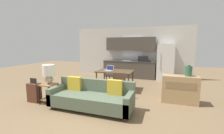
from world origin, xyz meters
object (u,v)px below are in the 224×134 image
at_px(couch, 92,97).
at_px(laptop, 109,69).
at_px(table_lamp, 49,72).
at_px(dining_chair_far_left, 112,73).
at_px(refrigerator, 165,62).
at_px(side_table, 49,90).
at_px(suitcase, 34,92).
at_px(vase, 189,71).
at_px(dining_chair_near_right, 120,83).
at_px(credenza, 180,89).
at_px(dining_table, 115,72).

height_order(couch, laptop, laptop).
bearing_deg(table_lamp, dining_chair_far_left, 70.78).
bearing_deg(refrigerator, side_table, -127.38).
relative_size(laptop, suitcase, 0.50).
xyz_separation_m(side_table, laptop, (1.22, 1.96, 0.40)).
xyz_separation_m(vase, laptop, (-2.70, 0.61, -0.19)).
xyz_separation_m(table_lamp, dining_chair_far_left, (0.99, 2.84, -0.45)).
relative_size(side_table, laptop, 1.61).
bearing_deg(side_table, vase, 18.99).
distance_m(refrigerator, suitcase, 5.84).
height_order(refrigerator, dining_chair_near_right, refrigerator).
bearing_deg(dining_chair_near_right, suitcase, 26.47).
bearing_deg(dining_chair_near_right, vase, -178.14).
bearing_deg(dining_chair_near_right, refrigerator, -116.35).
xyz_separation_m(couch, credenza, (2.30, 1.26, 0.09)).
height_order(refrigerator, dining_table, refrigerator).
relative_size(dining_table, vase, 4.22).
height_order(dining_table, side_table, dining_table).
bearing_deg(credenza, dining_table, 162.98).
bearing_deg(laptop, suitcase, -117.85).
distance_m(couch, credenza, 2.63).
bearing_deg(dining_chair_far_left, vase, -24.49).
bearing_deg(couch, vase, 27.17).
bearing_deg(table_lamp, dining_chair_near_right, 32.81).
xyz_separation_m(couch, dining_chair_far_left, (-0.40, 2.80, 0.16)).
bearing_deg(couch, suitcase, -176.35).
bearing_deg(credenza, dining_chair_near_right, -177.03).
relative_size(vase, laptop, 0.88).
bearing_deg(couch, laptop, 95.73).
bearing_deg(table_lamp, side_table, -137.04).
relative_size(side_table, dining_chair_near_right, 0.70).
xyz_separation_m(table_lamp, vase, (3.90, 1.33, 0.05)).
relative_size(refrigerator, dining_chair_near_right, 2.11).
xyz_separation_m(dining_chair_near_right, laptop, (-0.67, 0.74, 0.31)).
relative_size(refrigerator, couch, 0.79).
xyz_separation_m(refrigerator, dining_chair_far_left, (-2.29, -1.46, -0.41)).
bearing_deg(suitcase, dining_table, 46.72).
bearing_deg(laptop, table_lamp, -109.08).
bearing_deg(vase, suitcase, -162.32).
height_order(table_lamp, credenza, table_lamp).
xyz_separation_m(couch, suitcase, (-1.91, -0.12, -0.03)).
xyz_separation_m(refrigerator, dining_table, (-1.86, -2.32, -0.22)).
height_order(refrigerator, dining_chair_far_left, refrigerator).
distance_m(refrigerator, laptop, 3.16).
distance_m(vase, laptop, 2.78).
relative_size(table_lamp, suitcase, 0.78).
bearing_deg(couch, dining_table, 88.94).
relative_size(side_table, credenza, 0.58).
height_order(dining_table, couch, couch).
height_order(dining_chair_near_right, dining_chair_far_left, same).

